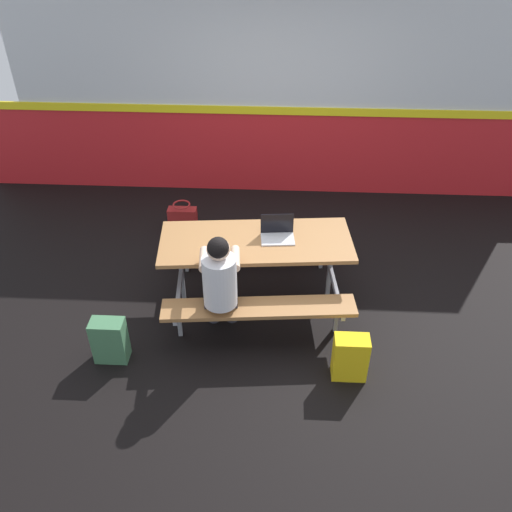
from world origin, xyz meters
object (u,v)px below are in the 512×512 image
at_px(laptop_silver, 277,233).
at_px(satchel_spare, 110,340).
at_px(backpack_dark, 350,357).
at_px(tote_bag_bright, 183,221).
at_px(picnic_table_main, 256,254).
at_px(student_nearer, 220,280).

xyz_separation_m(laptop_silver, satchel_spare, (-1.47, -0.95, -0.57)).
distance_m(backpack_dark, tote_bag_bright, 2.82).
xyz_separation_m(tote_bag_bright, satchel_spare, (-0.32, -2.06, 0.02)).
bearing_deg(backpack_dark, picnic_table_main, 131.39).
bearing_deg(tote_bag_bright, laptop_silver, -43.92).
bearing_deg(picnic_table_main, laptop_silver, 15.50).
bearing_deg(satchel_spare, laptop_silver, 32.90).
bearing_deg(laptop_silver, backpack_dark, -57.48).
relative_size(student_nearer, backpack_dark, 2.74).
distance_m(student_nearer, backpack_dark, 1.32).
relative_size(tote_bag_bright, satchel_spare, 0.98).
bearing_deg(laptop_silver, satchel_spare, -147.10).
relative_size(student_nearer, satchel_spare, 2.74).
height_order(student_nearer, backpack_dark, student_nearer).
height_order(picnic_table_main, satchel_spare, picnic_table_main).
height_order(backpack_dark, tote_bag_bright, backpack_dark).
height_order(picnic_table_main, laptop_silver, laptop_silver).
distance_m(picnic_table_main, backpack_dark, 1.37).
xyz_separation_m(picnic_table_main, laptop_silver, (0.20, 0.06, 0.21)).
xyz_separation_m(student_nearer, satchel_spare, (-0.98, -0.31, -0.49)).
relative_size(picnic_table_main, tote_bag_bright, 4.46).
distance_m(student_nearer, tote_bag_bright, 1.94).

